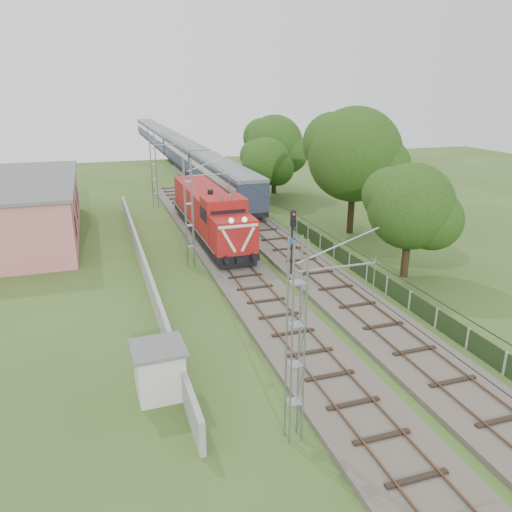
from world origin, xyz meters
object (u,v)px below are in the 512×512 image
object	(u,v)px
locomotive	(210,213)
signal_post	(293,232)
coach_rake	(173,144)
relay_hut	(160,370)

from	to	relation	value
locomotive	signal_post	size ratio (longest dim) A/B	3.73
locomotive	coach_rake	size ratio (longest dim) A/B	0.19
coach_rake	relay_hut	bearing A→B (deg)	-99.61
relay_hut	coach_rake	bearing A→B (deg)	80.39
locomotive	signal_post	xyz separation A→B (m)	(3.23, -11.06, 1.00)
signal_post	coach_rake	bearing A→B (deg)	88.37
locomotive	coach_rake	world-z (taller)	locomotive
locomotive	coach_rake	distance (m)	51.30
signal_post	relay_hut	distance (m)	15.52
coach_rake	signal_post	xyz separation A→B (m)	(-1.77, -62.11, 0.72)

